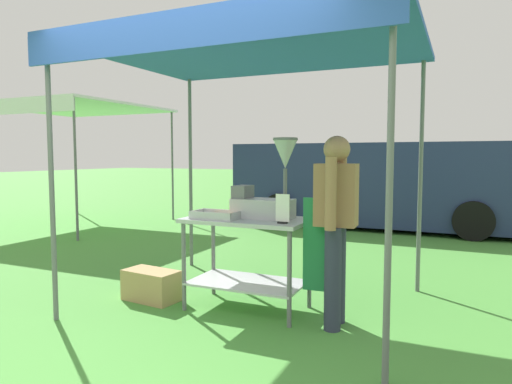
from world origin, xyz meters
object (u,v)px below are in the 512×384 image
stall_canopy (251,54)px  donut_cart (247,243)px  donut_tray (217,216)px  neighbour_tent (72,110)px  menu_sign (283,211)px  supply_crate (151,285)px  van_navy (378,183)px  vendor (335,221)px  donut_fryer (268,191)px

stall_canopy → donut_cart: stall_canopy is taller
donut_tray → neighbour_tent: size_ratio=0.14×
donut_tray → menu_sign: menu_sign is taller
donut_cart → donut_tray: 0.38m
supply_crate → van_navy: van_navy is taller
menu_sign → supply_crate: menu_sign is taller
stall_canopy → vendor: 1.72m
menu_sign → neighbour_tent: neighbour_tent is taller
stall_canopy → neighbour_tent: 6.47m
menu_sign → supply_crate: size_ratio=0.43×
donut_fryer → vendor: vendor is taller
supply_crate → vendor: bearing=2.4°
stall_canopy → menu_sign: bearing=-32.9°
donut_cart → donut_tray: (-0.24, -0.15, 0.26)m
stall_canopy → vendor: size_ratio=1.88×
donut_tray → vendor: bearing=3.0°
stall_canopy → supply_crate: (-0.98, -0.27, -2.23)m
donut_fryer → supply_crate: (-1.16, -0.24, -0.96)m
stall_canopy → donut_cart: (-0.00, -0.10, -1.75)m
vendor → supply_crate: (-1.84, -0.08, -0.75)m
vendor → supply_crate: vendor is taller
stall_canopy → van_navy: size_ratio=0.52×
stall_canopy → vendor: stall_canopy is taller
stall_canopy → neighbour_tent: stall_canopy is taller
donut_fryer → vendor: (0.68, -0.16, -0.21)m
supply_crate → van_navy: 6.07m
neighbour_tent → donut_tray: bearing=-32.9°
stall_canopy → donut_tray: bearing=-134.4°
menu_sign → van_navy: bearing=91.8°
donut_tray → menu_sign: 0.67m
menu_sign → supply_crate: (-1.40, 0.01, -0.82)m
donut_fryer → neighbour_tent: neighbour_tent is taller
stall_canopy → donut_tray: size_ratio=6.99×
donut_fryer → neighbour_tent: 6.75m
stall_canopy → van_navy: 5.84m
supply_crate → stall_canopy: bearing=15.1°
vendor → neighbour_tent: (-6.46, 3.41, 1.49)m
donut_cart → vendor: (0.86, -0.09, 0.28)m
neighbour_tent → van_navy: bearing=22.4°
donut_cart → menu_sign: (0.42, -0.17, 0.34)m
vendor → donut_cart: bearing=174.0°
vendor → van_navy: bearing=96.1°
donut_tray → van_navy: van_navy is taller
donut_tray → donut_fryer: (0.42, 0.22, 0.23)m
donut_cart → menu_sign: bearing=-22.5°
donut_cart → donut_fryer: bearing=22.0°
stall_canopy → neighbour_tent: (-5.60, 3.22, 0.01)m
supply_crate → donut_fryer: bearing=11.6°
donut_tray → supply_crate: donut_tray is taller
vendor → supply_crate: 1.99m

